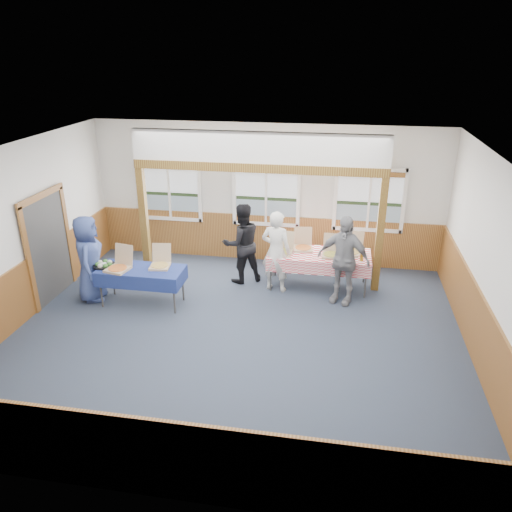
{
  "coord_description": "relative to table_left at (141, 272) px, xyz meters",
  "views": [
    {
      "loc": [
        1.64,
        -7.4,
        4.74
      ],
      "look_at": [
        0.19,
        1.0,
        1.13
      ],
      "focal_mm": 35.0,
      "sensor_mm": 36.0,
      "label": 1
    }
  ],
  "objects": [
    {
      "name": "ceiling",
      "position": [
        2.06,
        -0.87,
        2.51
      ],
      "size": [
        8.0,
        8.0,
        0.0
      ],
      "primitive_type": "plane",
      "rotation": [
        3.14,
        0.0,
        0.0
      ],
      "color": "white",
      "rests_on": "wall_back"
    },
    {
      "name": "post_left",
      "position": [
        -0.44,
        1.43,
        0.51
      ],
      "size": [
        0.15,
        0.15,
        2.4
      ],
      "primitive_type": "cube",
      "color": "#553313",
      "rests_on": "floor"
    },
    {
      "name": "pizza_box_b",
      "position": [
        0.34,
        0.16,
        0.13
      ],
      "size": [
        0.42,
        0.5,
        0.4
      ],
      "rotation": [
        0.0,
        0.0,
        0.13
      ],
      "color": "tan",
      "rests_on": "table_left"
    },
    {
      "name": "wall_back",
      "position": [
        2.06,
        2.63,
        0.91
      ],
      "size": [
        8.0,
        0.0,
        8.0
      ],
      "primitive_type": "plane",
      "rotation": [
        1.57,
        0.0,
        0.0
      ],
      "color": "silver",
      "rests_on": "floor"
    },
    {
      "name": "woman_white",
      "position": [
        2.5,
        1.06,
        0.17
      ],
      "size": [
        0.7,
        0.54,
        1.72
      ],
      "primitive_type": "imported",
      "rotation": [
        0.0,
        0.0,
        2.92
      ],
      "color": "silver",
      "rests_on": "floor"
    },
    {
      "name": "window_right",
      "position": [
        4.36,
        2.59,
        0.98
      ],
      "size": [
        1.56,
        0.1,
        1.46
      ],
      "color": "white",
      "rests_on": "wall_back"
    },
    {
      "name": "pizza_box_a",
      "position": [
        -0.39,
        -0.11,
        0.13
      ],
      "size": [
        0.49,
        0.56,
        0.44
      ],
      "rotation": [
        0.0,
        0.0,
        -0.19
      ],
      "color": "tan",
      "rests_on": "table_left"
    },
    {
      "name": "pizza_box_e",
      "position": [
        3.62,
        1.28,
        0.13
      ],
      "size": [
        0.39,
        0.47,
        0.41
      ],
      "rotation": [
        0.0,
        0.0,
        -0.03
      ],
      "color": "tan",
      "rests_on": "table_right"
    },
    {
      "name": "wainscot_back",
      "position": [
        2.06,
        2.61,
        -0.14
      ],
      "size": [
        7.98,
        0.05,
        1.1
      ],
      "primitive_type": "cube",
      "color": "brown",
      "rests_on": "floor"
    },
    {
      "name": "person_grey",
      "position": [
        3.86,
        0.77,
        0.21
      ],
      "size": [
        1.14,
        0.76,
        1.8
      ],
      "primitive_type": "imported",
      "rotation": [
        0.0,
        0.0,
        -0.33
      ],
      "color": "gray",
      "rests_on": "floor"
    },
    {
      "name": "man_blue",
      "position": [
        -1.07,
        0.04,
        0.18
      ],
      "size": [
        0.78,
        0.98,
        1.75
      ],
      "primitive_type": "imported",
      "rotation": [
        0.0,
        0.0,
        1.86
      ],
      "color": "#354886",
      "rests_on": "floor"
    },
    {
      "name": "pizza_box_d",
      "position": [
        3.01,
        1.55,
        0.13
      ],
      "size": [
        0.43,
        0.51,
        0.42
      ],
      "rotation": [
        0.0,
        0.0,
        0.12
      ],
      "color": "tan",
      "rests_on": "table_right"
    },
    {
      "name": "table_right",
      "position": [
        3.37,
        1.36,
        0.01
      ],
      "size": [
        2.3,
        1.72,
        0.76
      ],
      "rotation": [
        0.0,
        0.0,
        0.39
      ],
      "color": "#363636",
      "rests_on": "floor"
    },
    {
      "name": "window_mid",
      "position": [
        2.06,
        2.59,
        0.98
      ],
      "size": [
        1.56,
        0.1,
        1.46
      ],
      "color": "white",
      "rests_on": "wall_back"
    },
    {
      "name": "window_left",
      "position": [
        -0.24,
        2.59,
        0.98
      ],
      "size": [
        1.56,
        0.1,
        1.46
      ],
      "color": "white",
      "rests_on": "wall_back"
    },
    {
      "name": "wall_left",
      "position": [
        -1.94,
        -0.87,
        0.91
      ],
      "size": [
        0.0,
        8.0,
        8.0
      ],
      "primitive_type": "plane",
      "rotation": [
        1.57,
        0.0,
        1.57
      ],
      "color": "silver",
      "rests_on": "floor"
    },
    {
      "name": "pizza_box_c",
      "position": [
        2.62,
        1.26,
        0.13
      ],
      "size": [
        0.43,
        0.5,
        0.41
      ],
      "rotation": [
        0.0,
        0.0,
        -0.13
      ],
      "color": "tan",
      "rests_on": "table_right"
    },
    {
      "name": "floor",
      "position": [
        2.06,
        -0.87,
        -0.69
      ],
      "size": [
        8.0,
        8.0,
        0.0
      ],
      "primitive_type": "plane",
      "color": "#272F40",
      "rests_on": "ground"
    },
    {
      "name": "wainscot_right",
      "position": [
        6.03,
        -0.87,
        -0.14
      ],
      "size": [
        0.05,
        6.98,
        1.1
      ],
      "primitive_type": "cube",
      "color": "brown",
      "rests_on": "floor"
    },
    {
      "name": "post_right",
      "position": [
        4.56,
        1.43,
        0.51
      ],
      "size": [
        0.15,
        0.15,
        2.4
      ],
      "primitive_type": "cube",
      "color": "#553313",
      "rests_on": "floor"
    },
    {
      "name": "pizza_box_f",
      "position": [
        4.03,
        1.5,
        0.13
      ],
      "size": [
        0.48,
        0.54,
        0.41
      ],
      "rotation": [
        0.0,
        0.0,
        -0.25
      ],
      "color": "tan",
      "rests_on": "table_right"
    },
    {
      "name": "wainscot_front",
      "position": [
        2.06,
        -4.34,
        -0.14
      ],
      "size": [
        7.98,
        0.05,
        1.1
      ],
      "primitive_type": "cube",
      "color": "brown",
      "rests_on": "floor"
    },
    {
      "name": "table_left",
      "position": [
        0.0,
        0.0,
        0.0
      ],
      "size": [
        1.8,
        1.27,
        0.76
      ],
      "rotation": [
        0.0,
        0.0,
        0.33
      ],
      "color": "#363636",
      "rests_on": "floor"
    },
    {
      "name": "woman_black",
      "position": [
        1.73,
        1.36,
        0.18
      ],
      "size": [
        1.06,
        0.99,
        1.74
      ],
      "primitive_type": "imported",
      "rotation": [
        0.0,
        0.0,
        3.67
      ],
      "color": "black",
      "rests_on": "floor"
    },
    {
      "name": "wall_right",
      "position": [
        6.06,
        -0.87,
        0.91
      ],
      "size": [
        0.0,
        8.0,
        8.0
      ],
      "primitive_type": "plane",
      "rotation": [
        1.57,
        0.0,
        -1.57
      ],
      "color": "silver",
      "rests_on": "floor"
    },
    {
      "name": "wall_front",
      "position": [
        2.06,
        -4.37,
        0.91
      ],
      "size": [
        8.0,
        0.0,
        8.0
      ],
      "primitive_type": "plane",
      "rotation": [
        -1.57,
        0.0,
        0.0
      ],
      "color": "silver",
      "rests_on": "floor"
    },
    {
      "name": "veggie_tray",
      "position": [
        -0.75,
        0.0,
        0.1
      ],
      "size": [
        0.43,
        0.43,
        0.1
      ],
      "color": "black",
      "rests_on": "table_left"
    },
    {
      "name": "wainscot_left",
      "position": [
        -1.92,
        -0.87,
        -0.14
      ],
      "size": [
        0.05,
        6.98,
        1.1
      ],
      "primitive_type": "cube",
      "color": "brown",
      "rests_on": "floor"
    },
    {
      "name": "drink_glass",
      "position": [
        4.22,
        1.11,
        0.14
      ],
      "size": [
        0.07,
        0.07,
        0.15
      ],
      "primitive_type": "cylinder",
      "color": "#A2781B",
      "rests_on": "table_right"
    },
    {
      "name": "cross_beam",
      "position": [
        2.06,
        1.43,
        1.8
      ],
      "size": [
        5.15,
        0.18,
        0.18
      ],
      "primitive_type": "cube",
      "color": "#553313",
      "rests_on": "post_left"
    },
    {
      "name": "cased_opening",
      "position": [
        -1.9,
        0.03,
        0.36
      ],
      "size": [
        0.06,
        1.3,
        2.1
      ],
      "primitive_type": "cube",
      "color": "#363636",
      "rests_on": "wall_left"
    }
  ]
}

